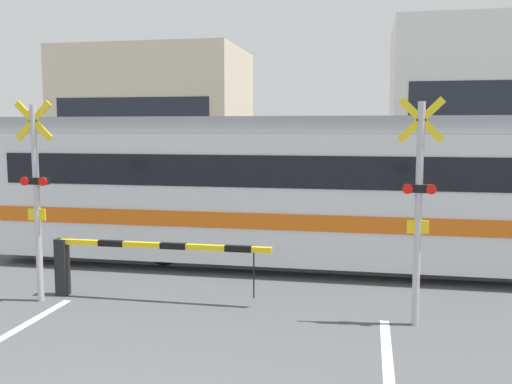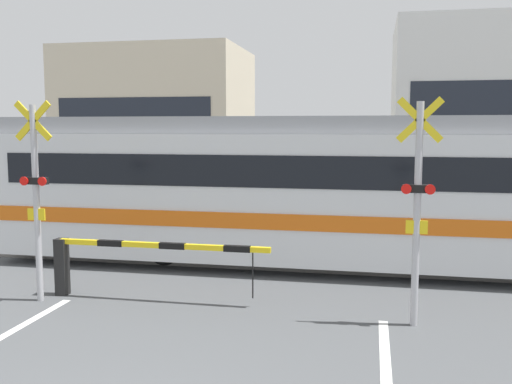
% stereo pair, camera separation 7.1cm
% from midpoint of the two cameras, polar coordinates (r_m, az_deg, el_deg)
% --- Properties ---
extents(rail_track_near, '(50.00, 0.10, 0.08)m').
position_cam_midpoint_polar(rail_track_near, '(12.24, -0.64, -7.55)').
color(rail_track_near, gray).
rests_on(rail_track_near, ground_plane).
extents(rail_track_far, '(50.00, 0.10, 0.08)m').
position_cam_midpoint_polar(rail_track_far, '(13.61, 0.61, -6.11)').
color(rail_track_far, gray).
rests_on(rail_track_far, ground_plane).
extents(commuter_train, '(19.26, 2.81, 3.23)m').
position_cam_midpoint_polar(commuter_train, '(12.50, 18.35, 0.29)').
color(commuter_train, silver).
rests_on(commuter_train, ground_plane).
extents(crossing_barrier_near, '(3.91, 0.20, 1.04)m').
position_cam_midpoint_polar(crossing_barrier_near, '(10.35, -13.98, -6.24)').
color(crossing_barrier_near, black).
rests_on(crossing_barrier_near, ground_plane).
extents(crossing_barrier_far, '(3.91, 0.20, 1.04)m').
position_cam_midpoint_polar(crossing_barrier_far, '(15.12, 9.05, -2.14)').
color(crossing_barrier_far, black).
rests_on(crossing_barrier_far, ground_plane).
extents(crossing_signal_left, '(0.68, 0.15, 3.46)m').
position_cam_midpoint_polar(crossing_signal_left, '(10.43, -21.29, -0.00)').
color(crossing_signal_left, '#B2B2B7').
rests_on(crossing_signal_left, ground_plane).
extents(crossing_signal_right, '(0.68, 0.15, 3.46)m').
position_cam_midpoint_polar(crossing_signal_right, '(8.83, 15.73, -0.90)').
color(crossing_signal_right, '#B2B2B7').
rests_on(crossing_signal_right, ground_plane).
extents(building_left_of_street, '(7.98, 5.74, 6.53)m').
position_cam_midpoint_polar(building_left_of_street, '(26.99, -10.00, 6.94)').
color(building_left_of_street, beige).
rests_on(building_left_of_street, ground_plane).
extents(building_right_of_street, '(6.48, 5.74, 7.26)m').
position_cam_midpoint_polar(building_right_of_street, '(25.52, 20.63, 7.47)').
color(building_right_of_street, white).
rests_on(building_right_of_street, ground_plane).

